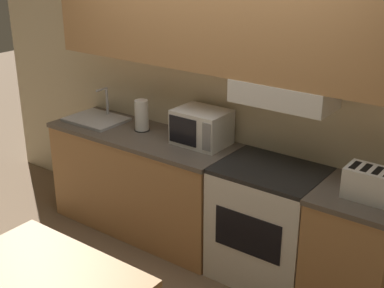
{
  "coord_description": "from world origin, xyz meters",
  "views": [
    {
      "loc": [
        2.14,
        -3.37,
        2.44
      ],
      "look_at": [
        0.05,
        -0.54,
        1.04
      ],
      "focal_mm": 50.0,
      "sensor_mm": 36.0,
      "label": 1
    }
  ],
  "objects_px": {
    "sink_basin": "(96,119)",
    "toaster": "(370,184)",
    "paper_towel_roll": "(142,116)",
    "microwave": "(202,127)",
    "stove_range": "(267,224)"
  },
  "relations": [
    {
      "from": "sink_basin",
      "to": "toaster",
      "type": "bearing_deg",
      "value": -0.66
    },
    {
      "from": "sink_basin",
      "to": "paper_towel_roll",
      "type": "bearing_deg",
      "value": 6.86
    },
    {
      "from": "microwave",
      "to": "paper_towel_roll",
      "type": "height_order",
      "value": "microwave"
    },
    {
      "from": "paper_towel_roll",
      "to": "toaster",
      "type": "bearing_deg",
      "value": -2.52
    },
    {
      "from": "toaster",
      "to": "paper_towel_roll",
      "type": "bearing_deg",
      "value": 177.48
    },
    {
      "from": "sink_basin",
      "to": "paper_towel_roll",
      "type": "height_order",
      "value": "sink_basin"
    },
    {
      "from": "microwave",
      "to": "sink_basin",
      "type": "xyz_separation_m",
      "value": [
        -1.06,
        -0.1,
        -0.12
      ]
    },
    {
      "from": "stove_range",
      "to": "sink_basin",
      "type": "bearing_deg",
      "value": -179.87
    },
    {
      "from": "stove_range",
      "to": "sink_basin",
      "type": "xyz_separation_m",
      "value": [
        -1.73,
        -0.0,
        0.46
      ]
    },
    {
      "from": "sink_basin",
      "to": "paper_towel_roll",
      "type": "relative_size",
      "value": 1.91
    },
    {
      "from": "paper_towel_roll",
      "to": "microwave",
      "type": "bearing_deg",
      "value": 4.58
    },
    {
      "from": "stove_range",
      "to": "sink_basin",
      "type": "distance_m",
      "value": 1.79
    },
    {
      "from": "stove_range",
      "to": "toaster",
      "type": "xyz_separation_m",
      "value": [
        0.71,
        -0.03,
        0.54
      ]
    },
    {
      "from": "stove_range",
      "to": "toaster",
      "type": "relative_size",
      "value": 2.83
    },
    {
      "from": "stove_range",
      "to": "toaster",
      "type": "distance_m",
      "value": 0.89
    }
  ]
}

